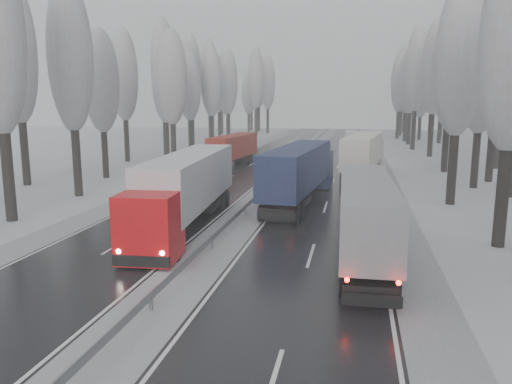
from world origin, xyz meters
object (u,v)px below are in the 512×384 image
(truck_cream_box, at_px, (364,152))
(truck_grey_tarp, at_px, (365,209))
(box_truck_distant, at_px, (351,138))
(truck_red_white, at_px, (186,186))
(truck_red_red, at_px, (230,149))
(truck_blue_box, at_px, (301,170))

(truck_cream_box, bearing_deg, truck_grey_tarp, -83.17)
(box_truck_distant, xyz_separation_m, truck_red_white, (-9.22, -62.85, 1.34))
(box_truck_distant, distance_m, truck_red_white, 63.53)
(truck_cream_box, height_order, truck_red_white, truck_red_white)
(truck_cream_box, relative_size, truck_red_white, 0.97)
(box_truck_distant, xyz_separation_m, truck_red_red, (-13.48, -35.05, 0.92))
(truck_red_red, bearing_deg, box_truck_distant, 74.18)
(truck_red_white, bearing_deg, truck_red_red, 94.65)
(truck_blue_box, bearing_deg, truck_grey_tarp, -64.20)
(truck_blue_box, distance_m, box_truck_distant, 53.61)
(truck_grey_tarp, height_order, truck_blue_box, truck_blue_box)
(truck_grey_tarp, xyz_separation_m, truck_cream_box, (0.32, 27.61, 0.23))
(truck_red_white, bearing_deg, box_truck_distant, 77.59)
(truck_red_white, xyz_separation_m, truck_red_red, (-4.26, 27.79, -0.41))
(truck_red_red, bearing_deg, truck_grey_tarp, -59.04)
(truck_grey_tarp, relative_size, truck_red_white, 0.88)
(truck_cream_box, relative_size, box_truck_distant, 2.51)
(truck_grey_tarp, height_order, truck_red_white, truck_red_white)
(truck_cream_box, xyz_separation_m, box_truck_distant, (-1.76, 38.37, -1.25))
(box_truck_distant, bearing_deg, truck_grey_tarp, -91.05)
(truck_cream_box, xyz_separation_m, truck_red_white, (-10.99, -24.47, 0.08))
(truck_grey_tarp, bearing_deg, truck_red_white, 162.07)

